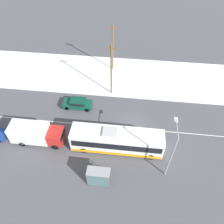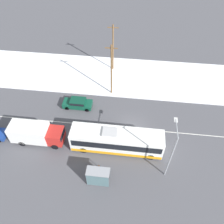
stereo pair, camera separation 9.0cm
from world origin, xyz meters
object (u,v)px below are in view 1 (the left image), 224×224
Objects in this scene: box_truck at (36,133)px; bus_shelter at (98,177)px; utility_pole_roadside at (111,70)px; streetlamp at (172,148)px; sedan_car at (78,103)px; city_bus at (117,140)px; pedestrian_at_stop at (99,169)px; utility_pole_snowlot at (113,48)px.

bus_shelter is (8.93, -5.05, 0.08)m from box_truck.
streetlamp is at bearing -58.42° from utility_pole_roadside.
utility_pole_roadside reaches higher than sedan_car.
box_truck is at bearing 60.22° from sedan_car.
streetlamp is at bearing -22.56° from city_bus.
bus_shelter is 15.83m from utility_pole_roadside.
city_bus reaches higher than box_truck.
sedan_car is 7.07m from utility_pole_roadside.
utility_pole_snowlot is at bearing 92.10° from pedestrian_at_stop.
bus_shelter is at bearing -88.70° from utility_pole_roadside.
bus_shelter is (5.05, -11.83, 0.87)m from sedan_car.
city_bus is 17.37m from utility_pole_snowlot.
utility_pole_roadside is at bearing 121.58° from streetlamp.
sedan_car is at bearing -112.21° from utility_pole_snowlot.
pedestrian_at_stop is 0.21× the size of utility_pole_roadside.
bus_shelter reaches higher than pedestrian_at_stop.
bus_shelter is at bearing -29.48° from box_truck.
utility_pole_snowlot is at bearing 113.53° from streetlamp.
streetlamp is (7.73, 1.30, 3.58)m from pedestrian_at_stop.
pedestrian_at_stop is 1.40m from bus_shelter.
pedestrian_at_stop is at bearing -113.67° from city_bus.
sedan_car is at bearing -141.57° from utility_pole_roadside.
utility_pole_roadside is at bearing 91.30° from bus_shelter.
city_bus is at bearing 72.91° from bus_shelter.
utility_pole_snowlot is (-8.49, 19.49, -0.28)m from streetlamp.
sedan_car is at bearing 134.49° from city_bus.
streetlamp is 21.26m from utility_pole_snowlot.
box_truck is 3.79× the size of pedestrian_at_stop.
city_bus is at bearing 134.49° from sedan_car.
box_truck is at bearing -115.35° from utility_pole_snowlot.
box_truck is at bearing -129.22° from utility_pole_roadside.
box_truck is 1.57× the size of sedan_car.
box_truck reaches higher than bus_shelter.
utility_pole_snowlot reaches higher than sedan_car.
pedestrian_at_stop is (8.83, -3.77, -0.48)m from box_truck.
pedestrian_at_stop is at bearing -170.44° from streetlamp.
streetlamp is at bearing 9.56° from pedestrian_at_stop.
utility_pole_roadside is (-0.25, 14.28, 3.44)m from pedestrian_at_stop.
city_bus reaches higher than bus_shelter.
sedan_car is 12.90m from bus_shelter.
streetlamp is (6.05, -2.51, 3.07)m from city_bus.
box_truck is 2.64× the size of bus_shelter.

